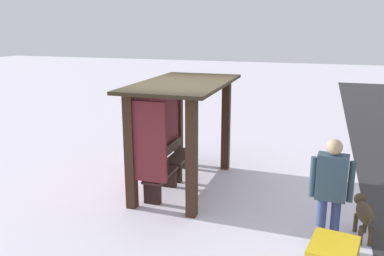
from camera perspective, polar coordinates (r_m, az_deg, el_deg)
The scene contains 6 objects.
ground_plane at distance 8.86m, azimuth -1.10°, elevation -8.03°, with size 60.00×60.00×0.00m, color white.
bus_shelter at distance 8.37m, azimuth -2.62°, elevation 1.77°, with size 3.16×1.72×2.24m.
bench_left_inside at distance 8.32m, azimuth -4.51°, elevation -7.10°, with size 1.09×0.38×0.73m.
bench_center_inside at distance 9.36m, azimuth -1.76°, elevation -4.52°, with size 1.09×0.41×0.76m.
person_walking at distance 6.39m, azimuth 18.86°, elevation -7.80°, with size 0.29×0.63×1.78m.
dog at distance 7.24m, azimuth 22.91°, elevation -10.84°, with size 1.01×0.31×0.61m.
Camera 1 is at (-7.75, -2.66, 3.37)m, focal length 38.14 mm.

